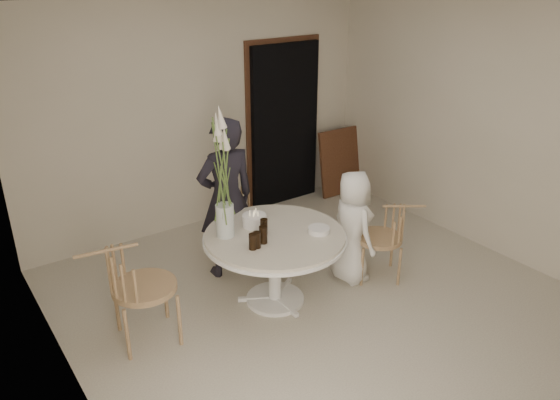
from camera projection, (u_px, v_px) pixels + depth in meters
ground at (319, 300)px, 5.30m from camera, size 4.50×4.50×0.00m
room_shell at (325, 141)px, 4.65m from camera, size 4.50×4.50×4.50m
doorway at (284, 126)px, 7.12m from camera, size 1.00×0.10×2.10m
door_trim at (283, 120)px, 7.12m from camera, size 1.12×0.03×2.22m
table at (275, 244)px, 5.05m from camera, size 1.33×1.33×0.73m
picture_frame at (341, 162)px, 7.60m from camera, size 0.69×0.23×0.91m
chair_far at (233, 210)px, 5.99m from camera, size 0.46×0.49×0.80m
chair_right at (391, 230)px, 5.51m from camera, size 0.62×0.61×0.81m
chair_left at (127, 281)px, 4.48m from camera, size 0.62×0.58×0.95m
girl at (226, 199)px, 5.47m from camera, size 0.64×0.44×1.68m
boy at (352, 227)px, 5.44m from camera, size 0.44×0.62×1.18m
birthday_cake at (254, 220)px, 5.14m from camera, size 0.23×0.23×0.16m
cola_tumbler_a at (257, 240)px, 4.73m from camera, size 0.08×0.08×0.15m
cola_tumbler_b at (263, 235)px, 4.81m from camera, size 0.10×0.10×0.16m
cola_tumbler_c at (253, 242)px, 4.71m from camera, size 0.07×0.07×0.15m
cola_tumbler_d at (264, 227)px, 4.97m from camera, size 0.09×0.09×0.15m
plate_stack at (319, 230)px, 5.02m from camera, size 0.25×0.25×0.05m
flower_vase at (223, 184)px, 4.76m from camera, size 0.16×0.16×1.22m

